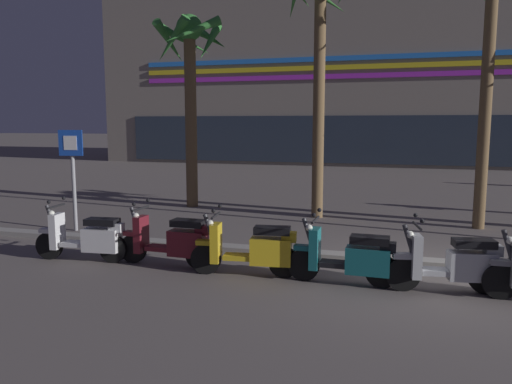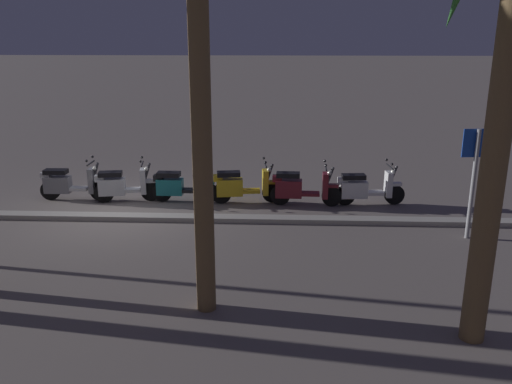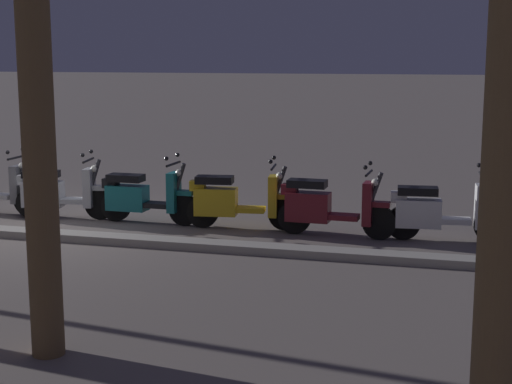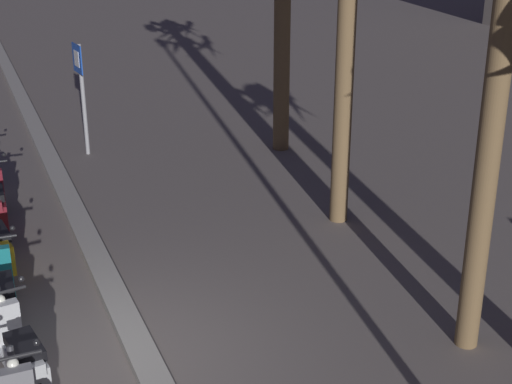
% 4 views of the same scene
% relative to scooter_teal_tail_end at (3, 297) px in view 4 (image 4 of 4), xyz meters
% --- Properties ---
extents(ground_plane, '(200.00, 200.00, 0.00)m').
position_rel_scooter_teal_tail_end_xyz_m(ground_plane, '(1.36, 0.95, -0.44)').
color(ground_plane, slate).
extents(curb_strip, '(60.00, 0.36, 0.12)m').
position_rel_scooter_teal_tail_end_xyz_m(curb_strip, '(1.36, 1.45, -0.38)').
color(curb_strip, '#ADA89E').
rests_on(curb_strip, ground).
extents(scooter_teal_tail_end, '(1.77, 0.56, 1.17)m').
position_rel_scooter_teal_tail_end_xyz_m(scooter_teal_tail_end, '(0.00, 0.00, 0.00)').
color(scooter_teal_tail_end, black).
rests_on(scooter_teal_tail_end, ground).
extents(scooter_silver_lead_nearest, '(1.73, 0.63, 1.17)m').
position_rel_scooter_teal_tail_end_xyz_m(scooter_silver_lead_nearest, '(1.53, 0.06, 0.01)').
color(scooter_silver_lead_nearest, black).
rests_on(scooter_silver_lead_nearest, ground).
extents(crossing_sign, '(0.60, 0.15, 2.40)m').
position_rel_scooter_teal_tail_end_xyz_m(crossing_sign, '(-6.73, 2.28, 1.06)').
color(crossing_sign, '#939399').
rests_on(crossing_sign, ground).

